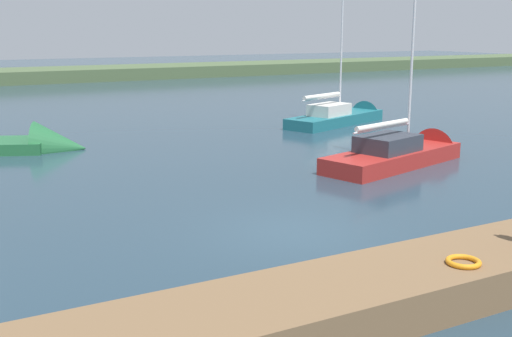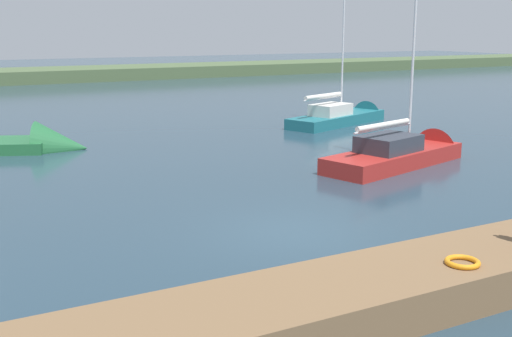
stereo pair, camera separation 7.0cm
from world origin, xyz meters
TOP-DOWN VIEW (x-y plane):
  - ground_plane at (0.00, 0.00)m, footprint 200.00×200.00m
  - far_shoreline at (0.00, -52.23)m, footprint 180.00×8.00m
  - dock_pier at (0.00, 4.72)m, footprint 26.87×2.24m
  - life_ring_buoy at (-0.55, 5.17)m, footprint 0.66×0.66m
  - sailboat_far_left at (-8.71, -5.31)m, footprint 8.16×4.02m
  - sailboat_inner_slip at (-12.91, -15.13)m, footprint 8.23×4.57m
  - sailboat_outer_mooring at (5.10, -15.30)m, footprint 8.98×5.59m

SIDE VIEW (x-z plane):
  - ground_plane at x=0.00m, z-range 0.00..0.00m
  - far_shoreline at x=0.00m, z-range -1.20..1.20m
  - sailboat_outer_mooring at x=5.10m, z-range -4.89..5.20m
  - sailboat_inner_slip at x=-12.91m, z-range -4.79..5.14m
  - sailboat_far_left at x=-8.71m, z-range -4.56..5.04m
  - dock_pier at x=0.00m, z-range 0.00..0.77m
  - life_ring_buoy at x=-0.55m, z-range 0.77..0.87m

